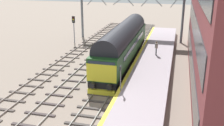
{
  "coord_description": "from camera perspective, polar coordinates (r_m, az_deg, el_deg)",
  "views": [
    {
      "loc": [
        6.1,
        -24.99,
        10.08
      ],
      "look_at": [
        0.2,
        -1.86,
        2.02
      ],
      "focal_mm": 42.77,
      "sensor_mm": 36.0,
      "label": 1
    }
  ],
  "objects": [
    {
      "name": "track_adjacent_west",
      "position": [
        28.6,
        -6.34,
        -1.97
      ],
      "size": [
        2.5,
        60.0,
        0.15
      ],
      "color": "gray",
      "rests_on": "ground"
    },
    {
      "name": "platform_number_sign",
      "position": [
        21.33,
        1.83,
        -2.46
      ],
      "size": [
        0.1,
        0.44,
        2.1
      ],
      "color": "slate",
      "rests_on": "station_platform"
    },
    {
      "name": "track_adjacent_far_west",
      "position": [
        29.91,
        -12.43,
        -1.37
      ],
      "size": [
        2.5,
        60.0,
        0.15
      ],
      "color": "gray",
      "rests_on": "ground"
    },
    {
      "name": "track_main",
      "position": [
        27.61,
        0.56,
        -2.63
      ],
      "size": [
        2.5,
        60.0,
        0.15
      ],
      "color": "slate",
      "rests_on": "ground"
    },
    {
      "name": "waiting_passenger",
      "position": [
        31.29,
        9.47,
        3.42
      ],
      "size": [
        0.36,
        0.51,
        1.64
      ],
      "rotation": [
        0.0,
        0.0,
        1.63
      ],
      "color": "#283233",
      "rests_on": "station_platform"
    },
    {
      "name": "ground_plane",
      "position": [
        27.63,
        0.55,
        -2.73
      ],
      "size": [
        140.0,
        140.0,
        0.0
      ],
      "primitive_type": "plane",
      "color": "gray",
      "rests_on": "ground"
    },
    {
      "name": "diesel_locomotive",
      "position": [
        30.74,
        2.43,
        4.34
      ],
      "size": [
        2.74,
        18.24,
        4.68
      ],
      "color": "black",
      "rests_on": "ground"
    },
    {
      "name": "signal_post_mid",
      "position": [
        40.54,
        -8.17,
        7.88
      ],
      "size": [
        0.44,
        0.22,
        4.06
      ],
      "color": "gray",
      "rests_on": "ground"
    },
    {
      "name": "station_platform",
      "position": [
        26.88,
        8.04,
        -2.4
      ],
      "size": [
        4.0,
        44.0,
        1.01
      ],
      "color": "#A598A0",
      "rests_on": "ground"
    }
  ]
}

